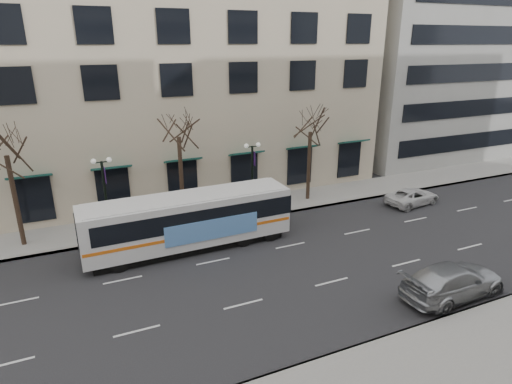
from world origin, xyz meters
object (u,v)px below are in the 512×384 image
tree_far_right (311,119)px  city_bus (190,220)px  lamp_post_left (105,193)px  white_pickup (412,196)px  tree_far_mid (178,122)px  silver_car (453,281)px  tree_far_left (3,139)px  lamp_post_right (252,174)px

tree_far_right → city_bus: tree_far_right is taller
lamp_post_left → white_pickup: bearing=-8.8°
tree_far_mid → white_pickup: bearing=-13.3°
lamp_post_left → silver_car: lamp_post_left is taller
white_pickup → city_bus: bearing=83.6°
tree_far_left → lamp_post_right: (15.01, -0.60, -3.75)m
silver_car → white_pickup: bearing=-37.1°
tree_far_mid → city_bus: (-0.64, -4.27, -5.07)m
tree_far_left → silver_car: bearing=-36.4°
silver_car → lamp_post_left: bearing=43.9°
lamp_post_left → silver_car: (14.71, -13.94, -2.12)m
tree_far_left → tree_far_mid: tree_far_mid is taller
lamp_post_left → city_bus: size_ratio=0.42×
lamp_post_left → silver_car: size_ratio=0.91×
tree_far_right → silver_car: (-0.28, -14.54, -5.59)m
tree_far_left → tree_far_mid: size_ratio=0.98×
tree_far_left → lamp_post_right: bearing=-2.3°
tree_far_right → lamp_post_left: size_ratio=1.55×
city_bus → white_pickup: bearing=-0.2°
tree_far_right → white_pickup: bearing=-30.0°
tree_far_right → lamp_post_left: bearing=-177.7°
lamp_post_right → white_pickup: (11.93, -3.40, -2.32)m
tree_far_left → tree_far_mid: bearing=0.0°
city_bus → tree_far_right: bearing=20.8°
tree_far_mid → silver_car: size_ratio=1.50×
tree_far_mid → lamp_post_left: 6.40m
silver_car → white_pickup: silver_car is taller
lamp_post_left → lamp_post_right: 10.00m
city_bus → silver_car: bearing=-45.8°
tree_far_left → city_bus: bearing=-24.5°
lamp_post_left → tree_far_right: bearing=2.3°
lamp_post_right → city_bus: bearing=-147.0°
lamp_post_right → city_bus: 6.83m
lamp_post_right → white_pickup: size_ratio=1.16×
tree_far_left → tree_far_mid: 10.00m
lamp_post_right → tree_far_left: bearing=177.7°
tree_far_mid → lamp_post_right: tree_far_mid is taller
tree_far_left → tree_far_right: tree_far_left is taller
lamp_post_left → tree_far_mid: bearing=6.9°
tree_far_right → silver_car: tree_far_right is taller
tree_far_left → city_bus: tree_far_left is taller
tree_far_right → city_bus: (-10.64, -4.27, -4.59)m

